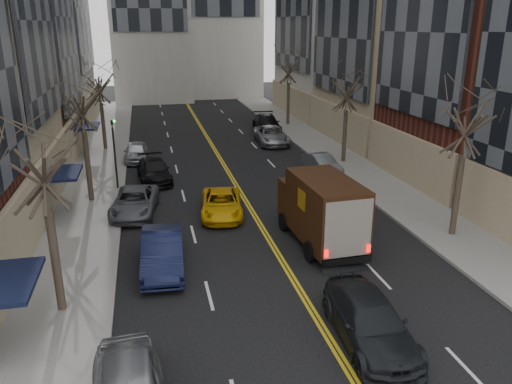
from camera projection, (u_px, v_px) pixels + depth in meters
sidewalk_left at (98, 169)px, 35.47m from camera, size 4.00×66.00×0.15m
sidewalk_right at (336, 155)px, 39.17m from camera, size 4.00×66.00×0.15m
tree_lf_near at (39, 142)px, 15.97m from camera, size 3.20×3.20×8.41m
tree_lf_mid at (79, 87)px, 26.96m from camera, size 3.20×3.20×8.91m
tree_lf_far at (98, 75)px, 39.17m from camera, size 3.20×3.20×8.12m
tree_rt_near at (469, 104)px, 22.30m from camera, size 3.20×3.20×8.71m
tree_rt_mid at (348, 79)px, 35.34m from camera, size 3.20×3.20×8.32m
tree_rt_far at (289, 58)px, 49.04m from camera, size 3.20×3.20×9.11m
traffic_signal at (114, 146)px, 30.30m from camera, size 0.29×0.26×4.70m
ups_truck at (321, 210)px, 23.01m from camera, size 2.74×6.18×3.33m
observer_sedan at (370, 321)px, 16.06m from camera, size 2.35×5.20×1.48m
taxi at (222, 204)px, 26.88m from camera, size 2.77×4.92×1.30m
pedestrian at (295, 211)px, 25.35m from camera, size 0.46×0.65×1.68m
parked_lf_b at (162, 252)px, 20.85m from camera, size 1.91×4.90×1.59m
parked_lf_c at (135, 202)px, 27.06m from camera, size 2.89×5.14×1.36m
parked_lf_d at (154, 171)px, 32.79m from camera, size 2.41×5.01×1.41m
parked_lf_e at (136, 152)px, 37.61m from camera, size 1.87×4.25×1.42m
parked_rt_a at (322, 164)px, 34.49m from camera, size 1.93×4.15×1.32m
parked_rt_b at (271, 135)px, 43.04m from camera, size 2.75×5.50×1.50m
parked_rt_c at (267, 124)px, 47.72m from camera, size 2.86×5.87×1.64m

